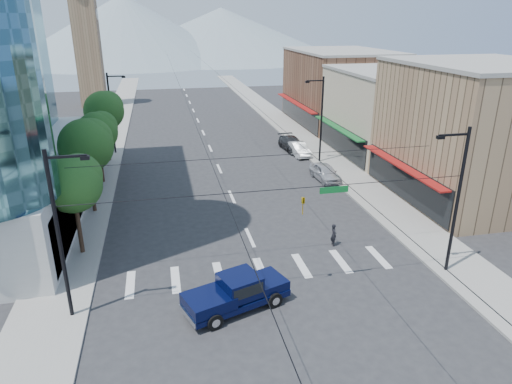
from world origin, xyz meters
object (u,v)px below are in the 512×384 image
pickup_truck (236,292)px  parked_car_near (325,172)px  parked_car_far (292,144)px  pedestrian (334,235)px  parked_car_mid (299,149)px

pickup_truck → parked_car_near: (11.75, 18.48, -0.24)m
parked_car_far → pickup_truck: bearing=-115.8°
pedestrian → parked_car_near: bearing=-17.2°
parked_car_near → parked_car_far: size_ratio=0.87×
pedestrian → parked_car_near: pedestrian is taller
parked_car_mid → parked_car_near: bearing=-93.6°
parked_car_near → parked_car_far: (-0.11, 10.86, -0.01)m
pedestrian → parked_car_far: (3.96, 23.60, -0.03)m
pedestrian → parked_car_near: 13.38m
pedestrian → parked_car_far: 23.93m
parked_car_near → pickup_truck: bearing=-126.2°
parked_car_near → parked_car_mid: 8.56m
pedestrian → pickup_truck: bearing=127.4°
parked_car_far → parked_car_near: bearing=-93.5°
parked_car_mid → parked_car_far: bearing=89.3°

